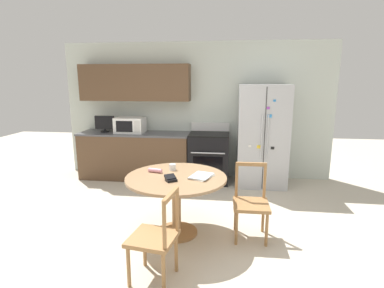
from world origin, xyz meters
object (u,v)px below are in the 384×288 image
(oven_range, at_px, (209,157))
(microwave, at_px, (130,125))
(dining_chair_right, at_px, (251,203))
(countertop_tv, at_px, (105,123))
(wallet, at_px, (171,179))
(candle_glass, at_px, (173,167))
(dining_chair_near, at_px, (156,238))
(refrigerator, at_px, (262,136))

(oven_range, distance_m, microwave, 1.63)
(microwave, height_order, dining_chair_right, microwave)
(oven_range, height_order, countertop_tv, countertop_tv)
(dining_chair_right, bearing_deg, wallet, 10.88)
(candle_glass, relative_size, wallet, 0.51)
(candle_glass, bearing_deg, dining_chair_near, -87.31)
(countertop_tv, height_order, dining_chair_near, countertop_tv)
(countertop_tv, relative_size, candle_glass, 4.28)
(oven_range, xyz_separation_m, countertop_tv, (-2.03, 0.02, 0.60))
(dining_chair_right, height_order, candle_glass, dining_chair_right)
(candle_glass, bearing_deg, wallet, -82.19)
(dining_chair_near, height_order, dining_chair_right, same)
(oven_range, bearing_deg, dining_chair_near, -95.75)
(wallet, bearing_deg, refrigerator, 60.10)
(dining_chair_near, relative_size, dining_chair_right, 1.00)
(refrigerator, bearing_deg, dining_chair_right, -98.94)
(oven_range, height_order, dining_chair_near, oven_range)
(refrigerator, relative_size, microwave, 3.36)
(refrigerator, relative_size, dining_chair_near, 2.02)
(oven_range, distance_m, candle_glass, 1.86)
(oven_range, height_order, candle_glass, oven_range)
(oven_range, xyz_separation_m, dining_chair_right, (0.65, -2.03, -0.03))
(refrigerator, bearing_deg, wallet, -119.90)
(candle_glass, height_order, wallet, candle_glass)
(oven_range, distance_m, dining_chair_near, 2.98)
(oven_range, bearing_deg, refrigerator, -2.83)
(dining_chair_near, bearing_deg, candle_glass, 11.71)
(oven_range, xyz_separation_m, candle_glass, (-0.35, -1.80, 0.31))
(dining_chair_right, xyz_separation_m, wallet, (-0.94, -0.19, 0.34))
(oven_range, height_order, dining_chair_right, oven_range)
(microwave, bearing_deg, dining_chair_near, -67.71)
(microwave, distance_m, wallet, 2.57)
(microwave, relative_size, dining_chair_near, 0.60)
(dining_chair_near, bearing_deg, refrigerator, -14.28)
(countertop_tv, relative_size, dining_chair_right, 0.42)
(microwave, relative_size, dining_chair_right, 0.60)
(refrigerator, xyz_separation_m, wallet, (-1.25, -2.18, -0.14))
(countertop_tv, xyz_separation_m, dining_chair_right, (2.67, -2.05, -0.64))
(refrigerator, height_order, dining_chair_near, refrigerator)
(refrigerator, height_order, oven_range, refrigerator)
(countertop_tv, bearing_deg, microwave, 0.25)
(microwave, bearing_deg, refrigerator, -1.50)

